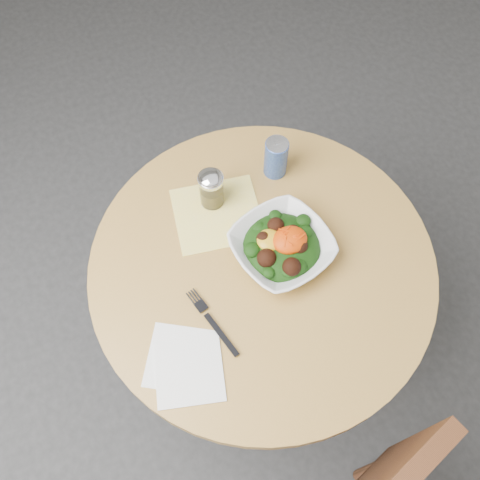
# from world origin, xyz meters

# --- Properties ---
(ground) EXTENTS (6.00, 6.00, 0.00)m
(ground) POSITION_xyz_m (0.00, 0.00, 0.00)
(ground) COLOR #2A2A2C
(ground) RESTS_ON ground
(table) EXTENTS (0.90, 0.90, 0.75)m
(table) POSITION_xyz_m (0.00, 0.00, 0.55)
(table) COLOR black
(table) RESTS_ON ground
(cloth_napkin) EXTENTS (0.27, 0.25, 0.00)m
(cloth_napkin) POSITION_xyz_m (-0.05, 0.18, 0.75)
(cloth_napkin) COLOR yellow
(cloth_napkin) RESTS_ON table
(paper_napkins) EXTENTS (0.22, 0.24, 0.00)m
(paper_napkins) POSITION_xyz_m (-0.28, -0.17, 0.75)
(paper_napkins) COLOR white
(paper_napkins) RESTS_ON table
(salad_bowl) EXTENTS (0.29, 0.29, 0.09)m
(salad_bowl) POSITION_xyz_m (0.06, 0.01, 0.78)
(salad_bowl) COLOR silver
(salad_bowl) RESTS_ON table
(fork) EXTENTS (0.06, 0.20, 0.00)m
(fork) POSITION_xyz_m (-0.18, -0.09, 0.76)
(fork) COLOR black
(fork) RESTS_ON table
(spice_shaker) EXTENTS (0.07, 0.07, 0.12)m
(spice_shaker) POSITION_xyz_m (-0.05, 0.23, 0.81)
(spice_shaker) COLOR silver
(spice_shaker) RESTS_ON table
(beverage_can) EXTENTS (0.06, 0.06, 0.12)m
(beverage_can) POSITION_xyz_m (0.15, 0.25, 0.81)
(beverage_can) COLOR navy
(beverage_can) RESTS_ON table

